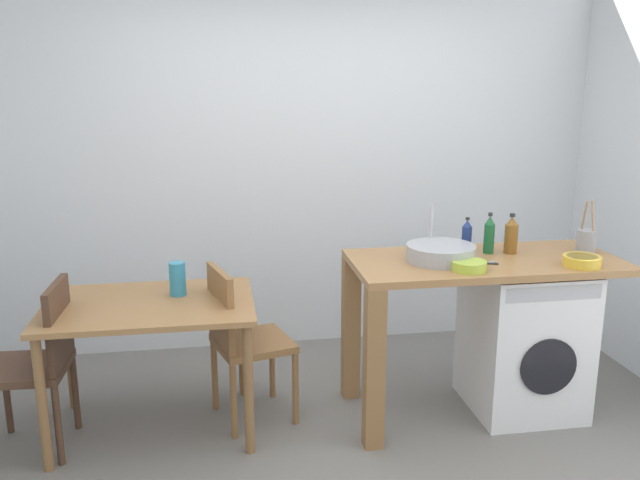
# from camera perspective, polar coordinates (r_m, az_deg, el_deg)

# --- Properties ---
(ground_plane) EXTENTS (5.46, 5.46, 0.00)m
(ground_plane) POSITION_cam_1_polar(r_m,az_deg,el_deg) (3.49, 2.28, -19.23)
(ground_plane) COLOR slate
(wall_back) EXTENTS (4.60, 0.10, 2.70)m
(wall_back) POSITION_cam_1_polar(r_m,az_deg,el_deg) (4.68, -1.89, 7.05)
(wall_back) COLOR silver
(wall_back) RESTS_ON ground_plane
(dining_table) EXTENTS (1.10, 0.76, 0.74)m
(dining_table) POSITION_cam_1_polar(r_m,az_deg,el_deg) (3.68, -14.44, -6.64)
(dining_table) COLOR #9E7042
(dining_table) RESTS_ON ground_plane
(chair_person_seat) EXTENTS (0.42, 0.42, 0.90)m
(chair_person_seat) POSITION_cam_1_polar(r_m,az_deg,el_deg) (3.73, -22.93, -9.31)
(chair_person_seat) COLOR #4C3323
(chair_person_seat) RESTS_ON ground_plane
(chair_opposite) EXTENTS (0.49, 0.49, 0.90)m
(chair_opposite) POSITION_cam_1_polar(r_m,az_deg,el_deg) (3.74, -6.89, -8.17)
(chair_opposite) COLOR olive
(chair_opposite) RESTS_ON ground_plane
(kitchen_counter) EXTENTS (1.50, 0.68, 0.92)m
(kitchen_counter) POSITION_cam_1_polar(r_m,az_deg,el_deg) (3.77, 10.96, -4.06)
(kitchen_counter) COLOR #9E7042
(kitchen_counter) RESTS_ON ground_plane
(washing_machine) EXTENTS (0.60, 0.61, 0.86)m
(washing_machine) POSITION_cam_1_polar(r_m,az_deg,el_deg) (4.06, 17.11, -8.08)
(washing_machine) COLOR white
(washing_machine) RESTS_ON ground_plane
(sink_basin) EXTENTS (0.38, 0.38, 0.09)m
(sink_basin) POSITION_cam_1_polar(r_m,az_deg,el_deg) (3.69, 10.36, -1.10)
(sink_basin) COLOR #9EA0A5
(sink_basin) RESTS_ON kitchen_counter
(tap) EXTENTS (0.02, 0.02, 0.28)m
(tap) POSITION_cam_1_polar(r_m,az_deg,el_deg) (3.84, 9.52, 0.95)
(tap) COLOR #B2B2B7
(tap) RESTS_ON kitchen_counter
(bottle_tall_green) EXTENTS (0.06, 0.06, 0.20)m
(bottle_tall_green) POSITION_cam_1_polar(r_m,az_deg,el_deg) (3.94, 12.52, 0.39)
(bottle_tall_green) COLOR navy
(bottle_tall_green) RESTS_ON kitchen_counter
(bottle_squat_brown) EXTENTS (0.06, 0.06, 0.24)m
(bottle_squat_brown) POSITION_cam_1_polar(r_m,az_deg,el_deg) (3.90, 14.37, 0.42)
(bottle_squat_brown) COLOR #19592D
(bottle_squat_brown) RESTS_ON kitchen_counter
(bottle_clear_small) EXTENTS (0.08, 0.08, 0.23)m
(bottle_clear_small) POSITION_cam_1_polar(r_m,az_deg,el_deg) (3.94, 16.14, 0.39)
(bottle_clear_small) COLOR brown
(bottle_clear_small) RESTS_ON kitchen_counter
(mixing_bowl) EXTENTS (0.19, 0.19, 0.05)m
(mixing_bowl) POSITION_cam_1_polar(r_m,az_deg,el_deg) (3.55, 12.69, -2.11)
(mixing_bowl) COLOR #A8C63D
(mixing_bowl) RESTS_ON kitchen_counter
(utensil_crock) EXTENTS (0.11, 0.11, 0.30)m
(utensil_crock) POSITION_cam_1_polar(r_m,az_deg,el_deg) (4.11, 21.93, -0.01)
(utensil_crock) COLOR gray
(utensil_crock) RESTS_ON kitchen_counter
(colander) EXTENTS (0.20, 0.20, 0.06)m
(colander) POSITION_cam_1_polar(r_m,az_deg,el_deg) (3.81, 21.62, -1.64)
(colander) COLOR gold
(colander) RESTS_ON kitchen_counter
(vase) EXTENTS (0.09, 0.09, 0.19)m
(vase) POSITION_cam_1_polar(r_m,az_deg,el_deg) (3.70, -12.17, -3.28)
(vase) COLOR teal
(vase) RESTS_ON dining_table
(scissors) EXTENTS (0.15, 0.06, 0.01)m
(scissors) POSITION_cam_1_polar(r_m,az_deg,el_deg) (3.69, 13.96, -1.96)
(scissors) COLOR #B2B2B7
(scissors) RESTS_ON kitchen_counter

